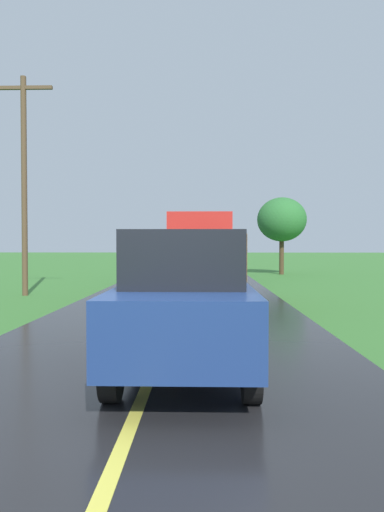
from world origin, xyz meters
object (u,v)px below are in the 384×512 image
Objects in this scene: banana_truck_far at (198,251)px; roadside_tree_near_left at (282,220)px; banana_truck_near at (200,255)px; utility_pole_roadside at (24,178)px; following_car at (185,300)px.

banana_truck_far is 6.71m from roadside_tree_near_left.
banana_truck_near is 0.75× the size of utility_pole_roadside.
following_car is at bearing -90.86° from banana_truck_near.
roadside_tree_near_left is 22.54m from following_car.
roadside_tree_near_left is at bearing 38.59° from banana_truck_far.
utility_pole_roadside reaches higher than banana_truck_far.
utility_pole_roadside is 16.32m from roadside_tree_near_left.
banana_truck_far is 10.33m from utility_pole_roadside.
utility_pole_roadside is 12.13m from following_car.
banana_truck_near is at bearing -15.17° from utility_pole_roadside.
banana_truck_near is 9.56m from banana_truck_far.
banana_truck_far is at bearing 90.90° from banana_truck_near.
banana_truck_near is 14.56m from roadside_tree_near_left.
following_car is at bearing -102.92° from roadside_tree_near_left.
following_car is at bearing -58.37° from utility_pole_roadside.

